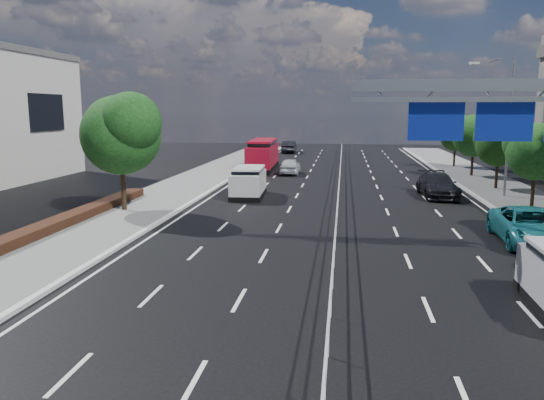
# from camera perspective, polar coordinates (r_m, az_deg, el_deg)

# --- Properties ---
(ground) EXTENTS (160.00, 160.00, 0.00)m
(ground) POSITION_cam_1_polar(r_m,az_deg,el_deg) (11.65, 5.77, -19.86)
(ground) COLOR black
(ground) RESTS_ON ground
(median_fence) EXTENTS (0.05, 85.00, 1.02)m
(median_fence) POSITION_cam_1_polar(r_m,az_deg,el_deg) (33.05, 7.16, 0.56)
(median_fence) COLOR silver
(median_fence) RESTS_ON ground
(overhead_gantry) EXTENTS (10.24, 0.38, 7.45)m
(overhead_gantry) POSITION_cam_1_polar(r_m,az_deg,el_deg) (21.20, 25.80, 8.40)
(overhead_gantry) COLOR gray
(overhead_gantry) RESTS_ON ground
(streetlight_far) EXTENTS (2.78, 2.40, 9.00)m
(streetlight_far) POSITION_cam_1_polar(r_m,az_deg,el_deg) (37.56, 23.78, 8.10)
(streetlight_far) COLOR gray
(streetlight_far) RESTS_ON ground
(near_tree_back) EXTENTS (4.84, 4.51, 6.69)m
(near_tree_back) POSITION_cam_1_polar(r_m,az_deg,el_deg) (30.66, -15.88, 7.24)
(near_tree_back) COLOR black
(near_tree_back) RESTS_ON ground
(far_tree_e) EXTENTS (3.63, 3.38, 5.13)m
(far_tree_e) POSITION_cam_1_polar(r_m,az_deg,el_deg) (34.01, 26.64, 5.01)
(far_tree_e) COLOR black
(far_tree_e) RESTS_ON ground
(far_tree_f) EXTENTS (3.52, 3.28, 5.02)m
(far_tree_f) POSITION_cam_1_polar(r_m,az_deg,el_deg) (41.17, 23.29, 5.80)
(far_tree_f) COLOR black
(far_tree_f) RESTS_ON ground
(far_tree_g) EXTENTS (3.96, 3.69, 5.45)m
(far_tree_g) POSITION_cam_1_polar(r_m,az_deg,el_deg) (48.42, 20.97, 6.73)
(far_tree_g) COLOR black
(far_tree_g) RESTS_ON ground
(far_tree_h) EXTENTS (3.41, 3.18, 4.91)m
(far_tree_h) POSITION_cam_1_polar(r_m,az_deg,el_deg) (55.76, 19.20, 6.81)
(far_tree_h) COLOR black
(far_tree_h) RESTS_ON ground
(white_minivan) EXTENTS (2.21, 4.68, 1.99)m
(white_minivan) POSITION_cam_1_polar(r_m,az_deg,el_deg) (35.15, -2.55, 1.93)
(white_minivan) COLOR black
(white_minivan) RESTS_ON ground
(red_bus) EXTENTS (2.61, 9.63, 2.86)m
(red_bus) POSITION_cam_1_polar(r_m,az_deg,el_deg) (51.55, -0.98, 4.99)
(red_bus) COLOR black
(red_bus) RESTS_ON ground
(near_car_silver) EXTENTS (1.72, 4.19, 1.42)m
(near_car_silver) POSITION_cam_1_polar(r_m,az_deg,el_deg) (47.77, 1.96, 3.67)
(near_car_silver) COLOR silver
(near_car_silver) RESTS_ON ground
(near_car_dark) EXTENTS (1.83, 4.94, 1.61)m
(near_car_dark) POSITION_cam_1_polar(r_m,az_deg,el_deg) (71.43, 1.85, 5.76)
(near_car_dark) COLOR black
(near_car_dark) RESTS_ON ground
(parked_car_teal) EXTENTS (2.73, 5.60, 1.53)m
(parked_car_teal) POSITION_cam_1_polar(r_m,az_deg,el_deg) (25.42, 26.00, -2.57)
(parked_car_teal) COLOR #18666F
(parked_car_teal) RESTS_ON ground
(parked_car_dark) EXTENTS (2.36, 5.42, 1.55)m
(parked_car_dark) POSITION_cam_1_polar(r_m,az_deg,el_deg) (36.87, 17.38, 1.54)
(parked_car_dark) COLOR black
(parked_car_dark) RESTS_ON ground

